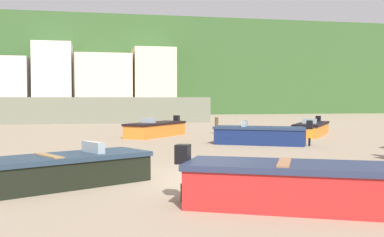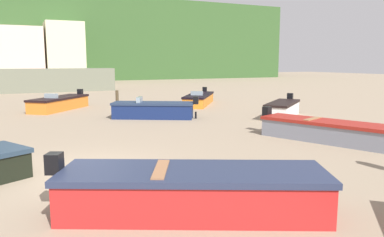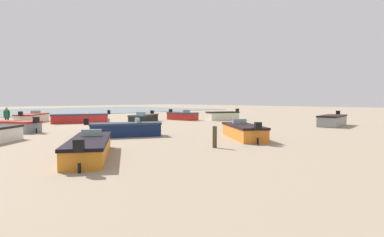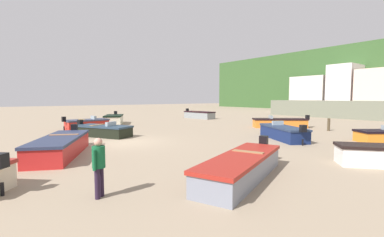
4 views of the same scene
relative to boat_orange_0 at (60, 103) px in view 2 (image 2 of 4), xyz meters
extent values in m
plane|color=gray|center=(-0.95, -14.32, -0.42)|extent=(160.00, 160.00, 0.00)
cube|color=#325328|center=(-0.95, 51.68, 6.23)|extent=(90.00, 32.00, 13.29)
cube|color=#696C59|center=(-2.30, 15.68, 0.73)|extent=(18.41, 2.40, 2.29)
cube|color=beige|center=(-2.17, 32.90, 3.39)|extent=(6.74, 6.44, 7.61)
cube|color=beige|center=(4.02, 32.84, 3.81)|extent=(5.09, 6.30, 8.46)
cube|color=orange|center=(-0.01, -0.01, -0.07)|extent=(3.95, 4.44, 0.69)
cube|color=black|center=(-0.01, -0.01, 0.33)|extent=(4.07, 4.57, 0.12)
cube|color=black|center=(1.54, 1.92, 0.51)|extent=(0.42, 0.42, 0.40)
cylinder|color=black|center=(1.54, 1.92, -0.24)|extent=(0.14, 0.14, 0.34)
cube|color=#8C9EA8|center=(-0.51, -0.64, 0.53)|extent=(0.77, 0.67, 0.28)
cube|color=gray|center=(8.13, -14.11, -0.09)|extent=(3.05, 5.02, 0.66)
cube|color=maroon|center=(8.13, -14.11, 0.31)|extent=(3.16, 5.14, 0.12)
cube|color=black|center=(7.13, -11.68, 0.49)|extent=(0.40, 0.38, 0.40)
cylinder|color=black|center=(7.13, -11.68, -0.25)|extent=(0.13, 0.13, 0.33)
cube|color=#946D44|center=(7.90, -13.55, 0.36)|extent=(1.10, 0.64, 0.08)
cube|color=red|center=(0.71, -18.18, -0.04)|extent=(5.21, 3.57, 0.76)
cube|color=#28304B|center=(0.71, -18.18, 0.41)|extent=(5.34, 3.69, 0.12)
cube|color=black|center=(-1.72, -17.00, 0.59)|extent=(0.39, 0.41, 0.40)
cylinder|color=black|center=(-1.72, -17.00, -0.23)|extent=(0.13, 0.13, 0.38)
cube|color=#9C6A46|center=(0.14, -17.91, 0.46)|extent=(0.78, 1.27, 0.08)
cube|color=orange|center=(9.13, -1.01, -0.11)|extent=(4.06, 5.01, 0.61)
cube|color=black|center=(9.13, -1.01, 0.26)|extent=(4.19, 5.13, 0.12)
cube|color=black|center=(10.71, 1.25, 0.44)|extent=(0.42, 0.41, 0.40)
cylinder|color=black|center=(10.71, 1.25, -0.26)|extent=(0.14, 0.14, 0.31)
cube|color=#8C9EA8|center=(8.61, -1.75, 0.46)|extent=(0.78, 0.63, 0.28)
cube|color=white|center=(10.58, -8.34, -0.06)|extent=(3.53, 3.22, 0.71)
cube|color=black|center=(10.58, -8.34, 0.35)|extent=(3.66, 3.35, 0.12)
cube|color=black|center=(12.12, -7.04, 0.53)|extent=(0.42, 0.43, 0.40)
cylinder|color=black|center=(12.12, -7.04, -0.24)|extent=(0.14, 0.14, 0.35)
cube|color=#132250|center=(4.14, -5.77, -0.05)|extent=(4.26, 3.10, 0.73)
cube|color=#21304C|center=(4.14, -5.77, 0.37)|extent=(4.38, 3.22, 0.12)
cube|color=black|center=(6.12, -6.85, 0.55)|extent=(0.40, 0.41, 0.40)
cylinder|color=black|center=(6.12, -6.85, -0.23)|extent=(0.14, 0.14, 0.36)
cube|color=#8C9EA8|center=(3.50, -5.42, 0.57)|extent=(0.54, 0.76, 0.28)
cylinder|color=#453926|center=(3.86, 1.02, 0.09)|extent=(0.21, 0.21, 1.02)
camera|label=1|loc=(-3.56, -26.51, 1.73)|focal=43.78mm
camera|label=2|loc=(-2.27, -24.59, 2.53)|focal=35.31mm
camera|label=3|loc=(15.36, 10.44, 1.87)|focal=29.79mm
camera|label=4|loc=(13.85, -20.54, 2.26)|focal=24.36mm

